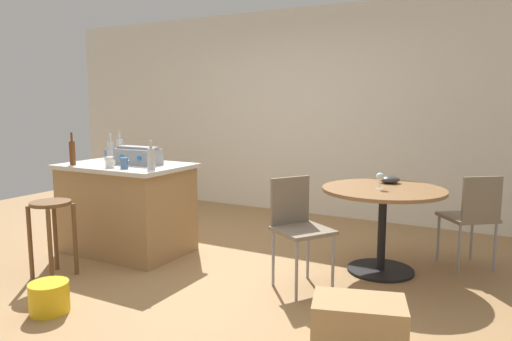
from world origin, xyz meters
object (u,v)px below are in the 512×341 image
at_px(bottle_3, 110,152).
at_px(cardboard_box, 358,333).
at_px(bottle_0, 120,149).
at_px(cup_1, 124,163).
at_px(bottle_2, 72,152).
at_px(serving_bowl, 390,179).
at_px(cup_2, 110,162).
at_px(cup_3, 108,154).
at_px(bottle_1, 151,158).
at_px(cup_0, 125,157).
at_px(wooden_stool, 52,222).
at_px(wine_glass, 380,177).
at_px(dining_table, 383,208).
at_px(folding_chair_near, 298,223).
at_px(folding_chair_far, 472,214).
at_px(toolbox, 138,156).
at_px(plastic_bucket, 49,297).
at_px(kitchen_island, 127,208).

relative_size(bottle_3, cardboard_box, 0.58).
relative_size(bottle_0, cup_1, 2.76).
bearing_deg(cardboard_box, bottle_0, 157.51).
height_order(bottle_2, serving_bowl, bottle_2).
xyz_separation_m(bottle_2, cup_2, (0.46, 0.03, -0.07)).
height_order(serving_bowl, cardboard_box, serving_bowl).
bearing_deg(bottle_0, cup_3, -159.29).
height_order(bottle_1, cup_0, bottle_1).
distance_m(wooden_stool, wine_glass, 2.81).
distance_m(bottle_0, wine_glass, 2.72).
bearing_deg(cardboard_box, bottle_2, 167.57).
relative_size(cup_1, cup_3, 0.93).
bearing_deg(bottle_3, bottle_1, -13.54).
bearing_deg(cup_2, dining_table, 20.74).
relative_size(bottle_0, bottle_2, 0.93).
height_order(bottle_1, cup_2, bottle_1).
bearing_deg(folding_chair_near, folding_chair_far, 42.48).
height_order(toolbox, cup_1, toolbox).
height_order(folding_chair_near, cup_3, cup_3).
height_order(bottle_3, cup_1, bottle_3).
distance_m(wooden_stool, serving_bowl, 2.99).
distance_m(cup_0, plastic_bucket, 1.84).
bearing_deg(folding_chair_far, kitchen_island, -161.05).
relative_size(wooden_stool, bottle_1, 2.50).
bearing_deg(cup_3, cup_1, -34.75).
distance_m(folding_chair_far, cup_2, 3.30).
bearing_deg(toolbox, folding_chair_near, -3.04).
bearing_deg(cardboard_box, cup_2, 164.88).
bearing_deg(serving_bowl, cup_2, -153.21).
bearing_deg(toolbox, folding_chair_far, 18.86).
bearing_deg(cup_3, bottle_0, 20.71).
bearing_deg(wooden_stool, folding_chair_near, 22.42).
bearing_deg(cup_0, bottle_1, -27.73).
height_order(wooden_stool, toolbox, toolbox).
xyz_separation_m(bottle_0, serving_bowl, (2.70, 0.63, -0.21)).
relative_size(folding_chair_far, bottle_3, 2.89).
xyz_separation_m(bottle_1, serving_bowl, (1.89, 1.07, -0.20)).
relative_size(bottle_2, cup_3, 2.76).
relative_size(bottle_2, bottle_3, 1.06).
bearing_deg(kitchen_island, cup_1, -47.26).
xyz_separation_m(folding_chair_near, toolbox, (-1.74, 0.09, 0.44)).
height_order(bottle_1, cup_3, bottle_1).
xyz_separation_m(toolbox, cardboard_box, (2.51, -1.01, -0.77)).
bearing_deg(cup_1, dining_table, 21.90).
xyz_separation_m(folding_chair_far, cup_1, (-2.83, -1.30, 0.43)).
bearing_deg(bottle_0, dining_table, 7.18).
relative_size(folding_chair_far, plastic_bucket, 3.12).
distance_m(bottle_3, serving_bowl, 2.71).
bearing_deg(serving_bowl, folding_chair_near, -117.74).
height_order(bottle_1, bottle_3, bottle_3).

